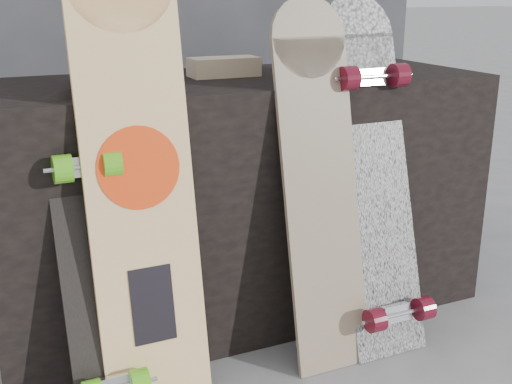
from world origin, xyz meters
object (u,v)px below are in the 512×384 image
skateboard_dark (96,256)px  longboard_celtic (319,175)px  longboard_cascadia (374,171)px  longboard_geisha (137,160)px  vendor_table (239,197)px

skateboard_dark → longboard_celtic: bearing=-0.2°
longboard_cascadia → skateboard_dark: longboard_cascadia is taller
longboard_cascadia → longboard_geisha: bearing=179.5°
vendor_table → longboard_cascadia: (0.30, -0.34, 0.15)m
longboard_geisha → skateboard_dark: 0.26m
longboard_geisha → longboard_celtic: 0.53m
longboard_geisha → longboard_cascadia: 0.72m
vendor_table → longboard_celtic: 0.41m
longboard_geisha → longboard_cascadia: size_ratio=1.17×
vendor_table → longboard_geisha: 0.60m
vendor_table → longboard_celtic: bearing=-74.4°
vendor_table → longboard_geisha: (-0.42, -0.34, 0.26)m
longboard_celtic → vendor_table: bearing=105.6°
vendor_table → longboard_geisha: bearing=-141.0°
longboard_geisha → skateboard_dark: bearing=-171.6°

